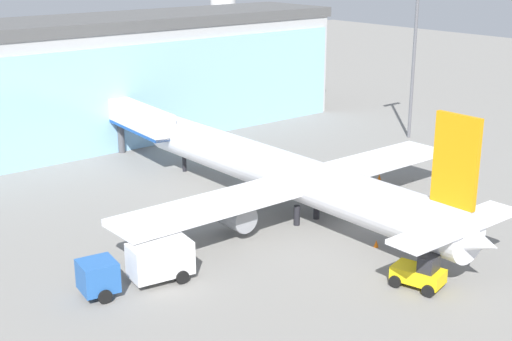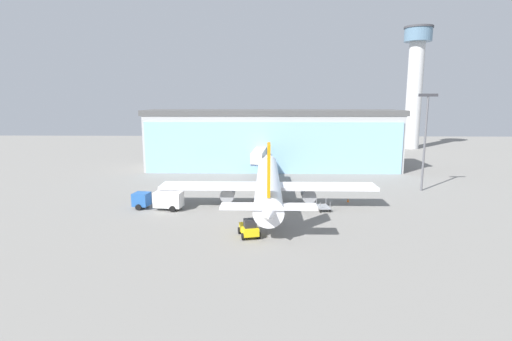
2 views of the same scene
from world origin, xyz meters
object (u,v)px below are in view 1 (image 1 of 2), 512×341
at_px(jet_bridge, 138,119).
at_px(pushback_tug, 420,273).
at_px(airplane, 290,176).
at_px(apron_light_mast, 414,48).
at_px(baggage_cart, 387,199).
at_px(safety_cone_nose, 376,244).
at_px(catering_truck, 141,265).
at_px(safety_cone_wingtip, 379,177).

distance_m(jet_bridge, pushback_tug, 35.92).
bearing_deg(airplane, apron_light_mast, -70.17).
relative_size(jet_bridge, pushback_tug, 3.34).
xyz_separation_m(baggage_cart, safety_cone_nose, (-7.58, -5.52, -0.23)).
distance_m(jet_bridge, catering_truck, 28.24).
bearing_deg(pushback_tug, baggage_cart, -55.88).
height_order(jet_bridge, baggage_cart, jet_bridge).
xyz_separation_m(catering_truck, pushback_tug, (13.59, -11.53, -0.49)).
distance_m(airplane, safety_cone_wingtip, 13.07).
height_order(catering_truck, safety_cone_wingtip, catering_truck).
bearing_deg(safety_cone_nose, airplane, 92.81).
bearing_deg(baggage_cart, catering_truck, 83.32).
distance_m(jet_bridge, apron_light_mast, 31.48).
xyz_separation_m(jet_bridge, catering_truck, (-14.21, -24.22, -2.98)).
xyz_separation_m(baggage_cart, safety_cone_wingtip, (4.61, 4.81, -0.23)).
bearing_deg(airplane, catering_truck, 102.33).
relative_size(baggage_cart, pushback_tug, 0.84).
bearing_deg(apron_light_mast, safety_cone_nose, -145.17).
xyz_separation_m(airplane, baggage_cart, (8.02, -3.40, -2.82)).
xyz_separation_m(jet_bridge, pushback_tug, (-0.63, -35.74, -3.48)).
bearing_deg(airplane, jet_bridge, 4.78).
distance_m(jet_bridge, airplane, 20.89).
xyz_separation_m(apron_light_mast, safety_cone_wingtip, (-14.62, -8.32, -9.87)).
xyz_separation_m(airplane, safety_cone_nose, (0.44, -8.92, -3.05)).
height_order(jet_bridge, safety_cone_wingtip, jet_bridge).
xyz_separation_m(airplane, catering_truck, (-15.89, -3.42, -1.86)).
height_order(catering_truck, pushback_tug, catering_truck).
bearing_deg(jet_bridge, pushback_tug, -176.34).
bearing_deg(baggage_cart, pushback_tug, 131.48).
height_order(baggage_cart, safety_cone_wingtip, baggage_cart).
height_order(jet_bridge, safety_cone_nose, jet_bridge).
bearing_deg(jet_bridge, airplane, -170.73).
bearing_deg(airplane, safety_cone_nose, -177.02).
xyz_separation_m(airplane, pushback_tug, (-2.30, -14.95, -2.35)).
bearing_deg(airplane, pushback_tug, 171.43).
height_order(catering_truck, baggage_cart, catering_truck).
bearing_deg(safety_cone_nose, safety_cone_wingtip, 40.28).
bearing_deg(baggage_cart, jet_bridge, 15.10).
bearing_deg(jet_bridge, baggage_cart, -153.50).
relative_size(jet_bridge, catering_truck, 1.57).
relative_size(apron_light_mast, airplane, 0.44).
height_order(jet_bridge, pushback_tug, jet_bridge).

